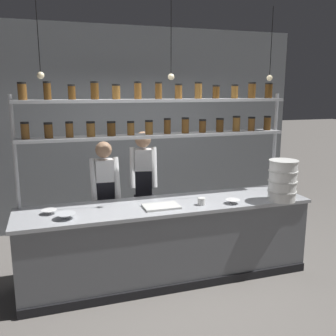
{
  "coord_description": "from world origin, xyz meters",
  "views": [
    {
      "loc": [
        -1.27,
        -3.94,
        2.2
      ],
      "look_at": [
        0.07,
        0.2,
        1.3
      ],
      "focal_mm": 40.0,
      "sensor_mm": 36.0,
      "label": 1
    }
  ],
  "objects_px": {
    "prep_bowl_near_left": "(233,202)",
    "container_stack": "(283,180)",
    "chef_left": "(105,196)",
    "prep_bowl_center_front": "(49,212)",
    "prep_bowl_center_back": "(65,216)",
    "cutting_board": "(161,206)",
    "chef_center": "(144,184)",
    "serving_cup_front": "(201,201)",
    "spice_shelf_unit": "(160,120)"
  },
  "relations": [
    {
      "from": "prep_bowl_center_back",
      "to": "chef_left",
      "type": "bearing_deg",
      "value": 55.68
    },
    {
      "from": "chef_center",
      "to": "serving_cup_front",
      "type": "height_order",
      "value": "chef_center"
    },
    {
      "from": "spice_shelf_unit",
      "to": "prep_bowl_near_left",
      "type": "distance_m",
      "value": 1.28
    },
    {
      "from": "container_stack",
      "to": "prep_bowl_center_front",
      "type": "xyz_separation_m",
      "value": [
        -2.63,
        0.33,
        -0.22
      ]
    },
    {
      "from": "spice_shelf_unit",
      "to": "cutting_board",
      "type": "relative_size",
      "value": 8.17
    },
    {
      "from": "prep_bowl_center_front",
      "to": "cutting_board",
      "type": "bearing_deg",
      "value": -7.47
    },
    {
      "from": "chef_center",
      "to": "container_stack",
      "type": "distance_m",
      "value": 1.8
    },
    {
      "from": "container_stack",
      "to": "serving_cup_front",
      "type": "relative_size",
      "value": 5.51
    },
    {
      "from": "prep_bowl_near_left",
      "to": "prep_bowl_center_back",
      "type": "relative_size",
      "value": 0.81
    },
    {
      "from": "prep_bowl_center_back",
      "to": "prep_bowl_near_left",
      "type": "bearing_deg",
      "value": -1.69
    },
    {
      "from": "prep_bowl_center_front",
      "to": "prep_bowl_near_left",
      "type": "bearing_deg",
      "value": -7.48
    },
    {
      "from": "chef_left",
      "to": "cutting_board",
      "type": "height_order",
      "value": "chef_left"
    },
    {
      "from": "container_stack",
      "to": "cutting_board",
      "type": "relative_size",
      "value": 1.22
    },
    {
      "from": "chef_left",
      "to": "container_stack",
      "type": "distance_m",
      "value": 2.16
    },
    {
      "from": "prep_bowl_near_left",
      "to": "chef_left",
      "type": "bearing_deg",
      "value": 148.86
    },
    {
      "from": "spice_shelf_unit",
      "to": "prep_bowl_near_left",
      "type": "relative_size",
      "value": 19.18
    },
    {
      "from": "chef_center",
      "to": "cutting_board",
      "type": "xyz_separation_m",
      "value": [
        -0.03,
        -0.93,
        -0.03
      ]
    },
    {
      "from": "container_stack",
      "to": "prep_bowl_center_back",
      "type": "bearing_deg",
      "value": 177.15
    },
    {
      "from": "chef_left",
      "to": "serving_cup_front",
      "type": "relative_size",
      "value": 18.02
    },
    {
      "from": "prep_bowl_center_back",
      "to": "prep_bowl_center_front",
      "type": "bearing_deg",
      "value": 126.58
    },
    {
      "from": "chef_center",
      "to": "cutting_board",
      "type": "relative_size",
      "value": 4.18
    },
    {
      "from": "spice_shelf_unit",
      "to": "serving_cup_front",
      "type": "bearing_deg",
      "value": -55.14
    },
    {
      "from": "cutting_board",
      "to": "prep_bowl_near_left",
      "type": "relative_size",
      "value": 2.35
    },
    {
      "from": "prep_bowl_near_left",
      "to": "prep_bowl_center_back",
      "type": "xyz_separation_m",
      "value": [
        -1.87,
        0.06,
        0.01
      ]
    },
    {
      "from": "container_stack",
      "to": "prep_bowl_near_left",
      "type": "distance_m",
      "value": 0.65
    },
    {
      "from": "spice_shelf_unit",
      "to": "chef_center",
      "type": "xyz_separation_m",
      "value": [
        -0.09,
        0.48,
        -0.89
      ]
    },
    {
      "from": "chef_left",
      "to": "serving_cup_front",
      "type": "distance_m",
      "value": 1.24
    },
    {
      "from": "prep_bowl_center_front",
      "to": "serving_cup_front",
      "type": "relative_size",
      "value": 1.84
    },
    {
      "from": "chef_center",
      "to": "prep_bowl_near_left",
      "type": "xyz_separation_m",
      "value": [
        0.8,
        -1.04,
        -0.02
      ]
    },
    {
      "from": "prep_bowl_near_left",
      "to": "container_stack",
      "type": "bearing_deg",
      "value": -6.41
    },
    {
      "from": "prep_bowl_center_back",
      "to": "cutting_board",
      "type": "bearing_deg",
      "value": 3.0
    },
    {
      "from": "cutting_board",
      "to": "prep_bowl_center_back",
      "type": "xyz_separation_m",
      "value": [
        -1.04,
        -0.05,
        0.02
      ]
    },
    {
      "from": "spice_shelf_unit",
      "to": "prep_bowl_center_front",
      "type": "xyz_separation_m",
      "value": [
        -1.31,
        -0.29,
        -0.91
      ]
    },
    {
      "from": "cutting_board",
      "to": "prep_bowl_near_left",
      "type": "xyz_separation_m",
      "value": [
        0.83,
        -0.11,
        0.01
      ]
    },
    {
      "from": "spice_shelf_unit",
      "to": "prep_bowl_near_left",
      "type": "height_order",
      "value": "spice_shelf_unit"
    },
    {
      "from": "spice_shelf_unit",
      "to": "prep_bowl_center_back",
      "type": "xyz_separation_m",
      "value": [
        -1.16,
        -0.5,
        -0.91
      ]
    },
    {
      "from": "chef_left",
      "to": "prep_bowl_center_front",
      "type": "height_order",
      "value": "chef_left"
    },
    {
      "from": "chef_left",
      "to": "prep_bowl_center_front",
      "type": "relative_size",
      "value": 9.78
    },
    {
      "from": "cutting_board",
      "to": "serving_cup_front",
      "type": "relative_size",
      "value": 4.53
    },
    {
      "from": "chef_left",
      "to": "prep_bowl_near_left",
      "type": "relative_size",
      "value": 9.34
    },
    {
      "from": "container_stack",
      "to": "cutting_board",
      "type": "distance_m",
      "value": 1.47
    },
    {
      "from": "cutting_board",
      "to": "prep_bowl_center_back",
      "type": "distance_m",
      "value": 1.04
    },
    {
      "from": "prep_bowl_center_front",
      "to": "container_stack",
      "type": "bearing_deg",
      "value": -7.23
    },
    {
      "from": "prep_bowl_center_back",
      "to": "serving_cup_front",
      "type": "xyz_separation_m",
      "value": [
        1.5,
        0.01,
        0.01
      ]
    },
    {
      "from": "cutting_board",
      "to": "prep_bowl_center_back",
      "type": "height_order",
      "value": "prep_bowl_center_back"
    },
    {
      "from": "spice_shelf_unit",
      "to": "prep_bowl_center_back",
      "type": "relative_size",
      "value": 15.62
    },
    {
      "from": "chef_left",
      "to": "prep_bowl_center_back",
      "type": "distance_m",
      "value": 0.92
    },
    {
      "from": "container_stack",
      "to": "prep_bowl_near_left",
      "type": "xyz_separation_m",
      "value": [
        -0.61,
        0.07,
        -0.22
      ]
    },
    {
      "from": "spice_shelf_unit",
      "to": "prep_bowl_near_left",
      "type": "bearing_deg",
      "value": -38.01
    },
    {
      "from": "spice_shelf_unit",
      "to": "container_stack",
      "type": "relative_size",
      "value": 6.72
    }
  ]
}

